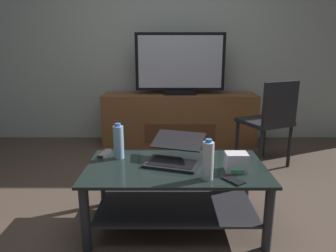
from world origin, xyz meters
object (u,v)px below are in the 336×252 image
coffee_table (177,185)px  tv_remote (106,153)px  dining_chair (271,118)px  water_bottle_far (209,160)px  television (181,65)px  water_bottle_near (119,142)px  media_cabinet (180,119)px  router_box (237,162)px  laptop (176,154)px  cell_phone (234,180)px

coffee_table → tv_remote: bearing=156.6°
dining_chair → water_bottle_far: 1.53m
television → water_bottle_near: 1.84m
media_cabinet → router_box: media_cabinet is taller
media_cabinet → water_bottle_near: size_ratio=7.48×
laptop → cell_phone: (0.34, -0.32, -0.05)m
water_bottle_near → router_box: bearing=-16.4°
coffee_table → television: television is taller
dining_chair → cell_phone: dining_chair is taller
television → cell_phone: bearing=-83.4°
cell_phone → tv_remote: size_ratio=0.88×
media_cabinet → water_bottle_near: (-0.50, -1.73, 0.24)m
tv_remote → dining_chair: bearing=42.7°
television → water_bottle_near: (-0.50, -1.71, -0.44)m
router_box → cell_phone: (-0.05, -0.16, -0.06)m
coffee_table → router_box: (0.39, -0.08, 0.20)m
water_bottle_far → tv_remote: water_bottle_far is taller
laptop → tv_remote: bearing=164.4°
media_cabinet → television: bearing=-90.0°
media_cabinet → laptop: bearing=-93.2°
coffee_table → dining_chair: bearing=48.2°
laptop → router_box: size_ratio=3.38×
cell_phone → tv_remote: 0.98m
water_bottle_near → tv_remote: water_bottle_near is taller
laptop → router_box: laptop is taller
laptop → television: bearing=86.8°
coffee_table → water_bottle_far: bearing=-47.8°
television → tv_remote: size_ratio=6.82×
laptop → tv_remote: size_ratio=2.96×
television → tv_remote: (-0.62, -1.64, -0.55)m
coffee_table → media_cabinet: bearing=87.1°
cell_phone → dining_chair: bearing=28.8°
coffee_table → water_bottle_near: water_bottle_near is taller
water_bottle_far → cell_phone: size_ratio=1.81×
water_bottle_near → water_bottle_far: water_bottle_near is taller
router_box → cell_phone: router_box is taller
router_box → water_bottle_near: bearing=163.6°
tv_remote → television: bearing=81.9°
television → router_box: (0.29, -1.95, -0.50)m
dining_chair → television: bearing=139.4°
water_bottle_near → cell_phone: bearing=-27.8°
laptop → water_bottle_near: 0.41m
laptop → water_bottle_near: bearing=169.6°
water_bottle_near → coffee_table: bearing=-20.9°
router_box → media_cabinet: bearing=98.4°
dining_chair → laptop: bearing=-134.2°
coffee_table → dining_chair: (0.99, 1.10, 0.21)m
coffee_table → cell_phone: size_ratio=8.62×
dining_chair → cell_phone: 1.49m
television → cell_phone: television is taller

